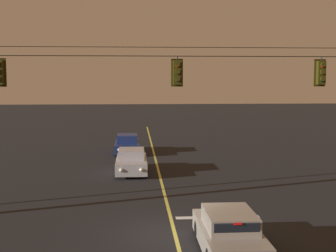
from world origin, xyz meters
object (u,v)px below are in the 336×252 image
at_px(car_oncoming_trailing, 127,144).
at_px(traffic_light_centre, 321,73).
at_px(car_waiting_near_lane, 229,233).
at_px(traffic_light_left_inner, 177,73).
at_px(car_oncoming_lead, 131,162).

bearing_deg(car_oncoming_trailing, traffic_light_centre, -63.44).
xyz_separation_m(car_waiting_near_lane, car_oncoming_trailing, (-3.57, 20.96, -0.00)).
height_order(traffic_light_left_inner, car_oncoming_trailing, traffic_light_left_inner).
distance_m(traffic_light_centre, car_waiting_near_lane, 8.28).
relative_size(traffic_light_left_inner, car_oncoming_trailing, 0.28).
bearing_deg(car_oncoming_lead, car_oncoming_trailing, 92.79).
height_order(car_waiting_near_lane, car_oncoming_lead, same).
distance_m(traffic_light_left_inner, car_oncoming_lead, 10.47).
height_order(car_waiting_near_lane, car_oncoming_trailing, same).
height_order(traffic_light_left_inner, traffic_light_centre, same).
bearing_deg(traffic_light_left_inner, car_oncoming_lead, 102.29).
bearing_deg(car_oncoming_trailing, car_waiting_near_lane, -80.34).
distance_m(car_waiting_near_lane, car_oncoming_trailing, 21.26).
relative_size(traffic_light_left_inner, traffic_light_centre, 1.00).
bearing_deg(traffic_light_centre, car_oncoming_lead, 131.50).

